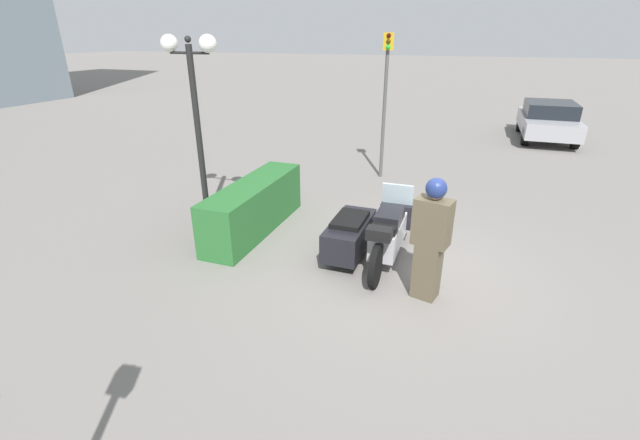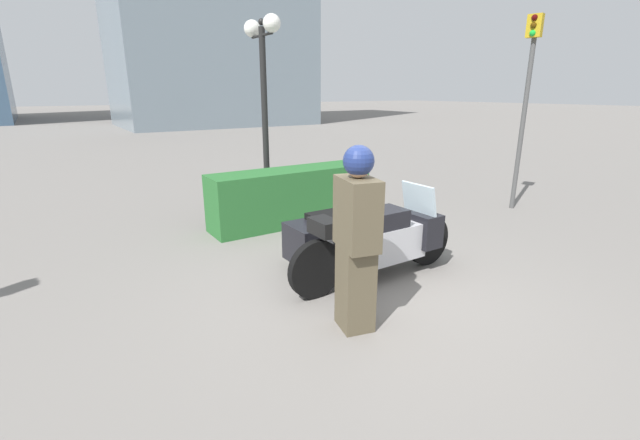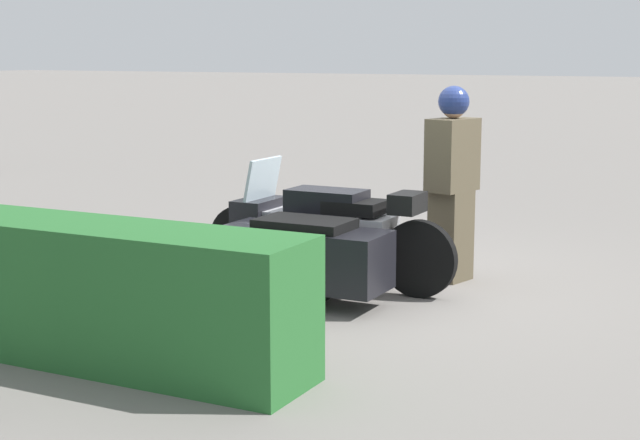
# 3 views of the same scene
# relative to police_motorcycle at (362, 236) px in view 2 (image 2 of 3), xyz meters

# --- Properties ---
(ground_plane) EXTENTS (160.00, 160.00, 0.00)m
(ground_plane) POSITION_rel_police_motorcycle_xyz_m (-0.41, -0.69, -0.48)
(ground_plane) COLOR slate
(police_motorcycle) EXTENTS (2.54, 1.25, 1.17)m
(police_motorcycle) POSITION_rel_police_motorcycle_xyz_m (0.00, 0.00, 0.00)
(police_motorcycle) COLOR black
(police_motorcycle) RESTS_ON ground
(officer_rider) EXTENTS (0.42, 0.57, 1.86)m
(officer_rider) POSITION_rel_police_motorcycle_xyz_m (-0.98, -1.12, 0.50)
(officer_rider) COLOR brown
(officer_rider) RESTS_ON ground
(hedge_bush_curbside) EXTENTS (3.00, 0.73, 0.99)m
(hedge_bush_curbside) POSITION_rel_police_motorcycle_xyz_m (0.28, 2.40, 0.02)
(hedge_bush_curbside) COLOR #28662D
(hedge_bush_curbside) RESTS_ON ground
(twin_lamp_post) EXTENTS (0.32, 1.15, 3.64)m
(twin_lamp_post) POSITION_rel_police_motorcycle_xyz_m (0.39, 3.60, 2.27)
(twin_lamp_post) COLOR black
(twin_lamp_post) RESTS_ON ground
(traffic_light_near) EXTENTS (0.22, 0.29, 3.67)m
(traffic_light_near) POSITION_rel_police_motorcycle_xyz_m (4.58, 0.80, 1.91)
(traffic_light_near) COLOR #4C4C4C
(traffic_light_near) RESTS_ON ground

